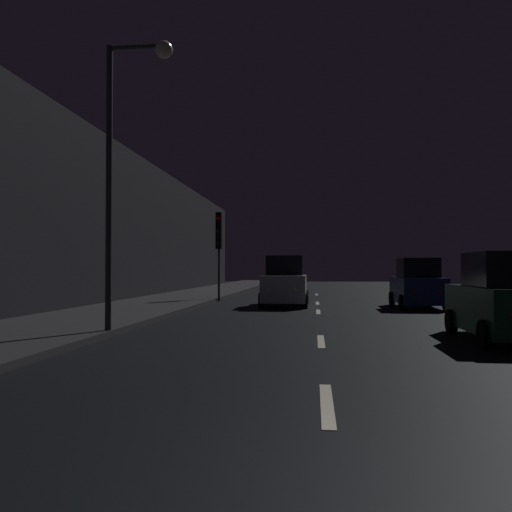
{
  "coord_description": "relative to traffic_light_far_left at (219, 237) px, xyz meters",
  "views": [
    {
      "loc": [
        -0.15,
        -3.78,
        1.69
      ],
      "look_at": [
        -2.33,
        16.32,
        2.16
      ],
      "focal_mm": 37.78,
      "sensor_mm": 36.0,
      "label": 1
    }
  ],
  "objects": [
    {
      "name": "streetlamp_overhead",
      "position": [
        0.25,
        -14.52,
        1.54
      ],
      "size": [
        1.7,
        0.44,
        7.36
      ],
      "color": "#2D2D30",
      "rests_on": "ground"
    },
    {
      "name": "ground",
      "position": [
        5.06,
        0.82,
        -3.33
      ],
      "size": [
        27.12,
        84.0,
        0.02
      ],
      "primitive_type": "cube",
      "color": "black"
    },
    {
      "name": "traffic_light_far_left",
      "position": [
        0.0,
        0.0,
        0.0
      ],
      "size": [
        0.32,
        0.46,
        4.6
      ],
      "rotation": [
        0.0,
        0.0,
        -1.61
      ],
      "color": "#38383A",
      "rests_on": "ground"
    },
    {
      "name": "lane_centerline",
      "position": [
        5.06,
        -7.14,
        -3.31
      ],
      "size": [
        0.16,
        30.35,
        0.01
      ],
      "color": "beige",
      "rests_on": "ground"
    },
    {
      "name": "car_approaching_headlights",
      "position": [
        3.6,
        -3.08,
        -2.29
      ],
      "size": [
        2.07,
        4.49,
        2.26
      ],
      "rotation": [
        0.0,
        0.0,
        -1.57
      ],
      "color": "silver",
      "rests_on": "ground"
    },
    {
      "name": "car_parked_right_far",
      "position": [
        9.32,
        -3.7,
        -2.35
      ],
      "size": [
        1.95,
        4.23,
        2.13
      ],
      "rotation": [
        0.0,
        0.0,
        1.57
      ],
      "color": "#141E51",
      "rests_on": "ground"
    },
    {
      "name": "sidewalk_left",
      "position": [
        -2.3,
        0.82,
        -3.25
      ],
      "size": [
        4.4,
        84.0,
        0.15
      ],
      "primitive_type": "cube",
      "color": "#28282B",
      "rests_on": "ground"
    },
    {
      "name": "building_facade_left",
      "position": [
        -4.9,
        -2.68,
        0.59
      ],
      "size": [
        0.8,
        63.0,
        7.82
      ],
      "primitive_type": "cube",
      "color": "black",
      "rests_on": "ground"
    },
    {
      "name": "car_parked_right_near",
      "position": [
        9.32,
        -14.32,
        -2.37
      ],
      "size": [
        1.9,
        4.11,
        2.07
      ],
      "rotation": [
        0.0,
        0.0,
        1.57
      ],
      "color": "#0F3819",
      "rests_on": "ground"
    }
  ]
}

